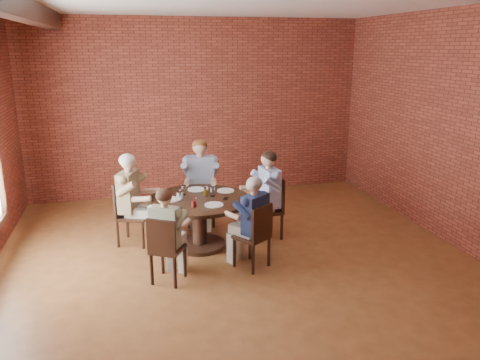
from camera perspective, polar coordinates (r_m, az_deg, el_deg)
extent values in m
plane|color=#94582D|center=(6.39, 0.04, -10.58)|extent=(7.00, 7.00, 0.00)
plane|color=brown|center=(9.22, -5.25, 8.68)|extent=(7.00, 0.00, 7.00)
plane|color=brown|center=(2.72, 18.32, -9.87)|extent=(7.00, 0.00, 7.00)
plane|color=brown|center=(7.31, 25.72, 5.30)|extent=(0.00, 7.00, 7.00)
cube|color=#331A11|center=(5.67, -26.23, 18.65)|extent=(0.22, 6.90, 0.26)
cylinder|color=#331A11|center=(7.02, -4.88, -7.84)|extent=(0.74, 0.74, 0.06)
cylinder|color=#331A11|center=(6.89, -4.94, -5.40)|extent=(0.21, 0.21, 0.64)
cylinder|color=#301F11|center=(6.77, -5.01, -2.44)|extent=(1.47, 1.47, 0.05)
cube|color=#331A11|center=(7.19, 3.13, -3.77)|extent=(0.48, 0.48, 0.04)
cube|color=#331A11|center=(7.18, 4.62, -1.54)|extent=(0.09, 0.44, 0.50)
cylinder|color=#331A11|center=(7.37, 1.16, -5.13)|extent=(0.04, 0.04, 0.41)
cylinder|color=#331A11|center=(7.04, 2.29, -6.16)|extent=(0.04, 0.04, 0.41)
cylinder|color=#331A11|center=(7.50, 3.86, -4.76)|extent=(0.04, 0.04, 0.41)
cylinder|color=#331A11|center=(7.18, 5.09, -5.75)|extent=(0.04, 0.04, 0.41)
cube|color=#331A11|center=(7.76, -4.79, -2.31)|extent=(0.54, 0.54, 0.04)
cube|color=#331A11|center=(7.88, -4.80, 0.15)|extent=(0.47, 0.12, 0.53)
cylinder|color=#331A11|center=(7.65, -6.31, -4.40)|extent=(0.04, 0.04, 0.41)
cylinder|color=#331A11|center=(7.64, -3.25, -4.36)|extent=(0.04, 0.04, 0.41)
cylinder|color=#331A11|center=(8.03, -6.17, -3.40)|extent=(0.04, 0.04, 0.41)
cylinder|color=#331A11|center=(8.02, -3.27, -3.36)|extent=(0.04, 0.04, 0.41)
cube|color=#331A11|center=(7.15, -12.79, -4.28)|extent=(0.58, 0.58, 0.04)
cube|color=#331A11|center=(7.13, -14.45, -2.11)|extent=(0.20, 0.43, 0.51)
cylinder|color=#331A11|center=(7.00, -11.75, -6.65)|extent=(0.04, 0.04, 0.41)
cylinder|color=#331A11|center=(7.33, -10.75, -5.52)|extent=(0.04, 0.04, 0.41)
cylinder|color=#331A11|center=(7.13, -14.68, -6.40)|extent=(0.04, 0.04, 0.41)
cylinder|color=#331A11|center=(7.46, -13.56, -5.31)|extent=(0.04, 0.04, 0.41)
cube|color=#331A11|center=(5.94, -8.79, -8.33)|extent=(0.51, 0.51, 0.04)
cube|color=#331A11|center=(5.71, -9.59, -6.84)|extent=(0.34, 0.22, 0.42)
cylinder|color=#331A11|center=(6.10, -6.73, -9.89)|extent=(0.04, 0.04, 0.41)
cylinder|color=#331A11|center=(6.22, -9.42, -9.47)|extent=(0.04, 0.04, 0.41)
cylinder|color=#331A11|center=(5.84, -7.94, -11.14)|extent=(0.04, 0.04, 0.41)
cylinder|color=#331A11|center=(5.97, -10.72, -10.67)|extent=(0.04, 0.04, 0.41)
cube|color=#331A11|center=(6.24, 1.43, -6.91)|extent=(0.54, 0.54, 0.04)
cube|color=#331A11|center=(6.05, 2.72, -5.21)|extent=(0.34, 0.26, 0.44)
cylinder|color=#331A11|center=(6.54, 1.23, -7.94)|extent=(0.04, 0.04, 0.41)
cylinder|color=#331A11|center=(6.31, -0.71, -8.85)|extent=(0.04, 0.04, 0.41)
cylinder|color=#331A11|center=(6.35, 3.53, -8.71)|extent=(0.04, 0.04, 0.41)
cylinder|color=#331A11|center=(6.12, 1.62, -9.69)|extent=(0.04, 0.04, 0.41)
cylinder|color=white|center=(7.07, -1.77, -1.30)|extent=(0.26, 0.26, 0.01)
cylinder|color=white|center=(7.16, -5.37, -1.13)|extent=(0.26, 0.26, 0.01)
cylinder|color=white|center=(6.73, -8.48, -2.37)|extent=(0.26, 0.26, 0.01)
cylinder|color=white|center=(6.45, -3.19, -3.02)|extent=(0.26, 0.26, 0.01)
cylinder|color=white|center=(6.83, -3.35, -1.41)|extent=(0.07, 0.07, 0.14)
cylinder|color=white|center=(6.87, -4.18, -1.31)|extent=(0.07, 0.07, 0.14)
cylinder|color=white|center=(6.94, -6.86, -1.21)|extent=(0.07, 0.07, 0.14)
cylinder|color=white|center=(6.75, -7.23, -1.70)|extent=(0.07, 0.07, 0.14)
cylinder|color=white|center=(6.66, -7.48, -1.95)|extent=(0.07, 0.07, 0.14)
cylinder|color=white|center=(6.38, -5.65, -2.71)|extent=(0.07, 0.07, 0.14)
cube|color=black|center=(6.72, -1.73, -2.26)|extent=(0.11, 0.14, 0.01)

